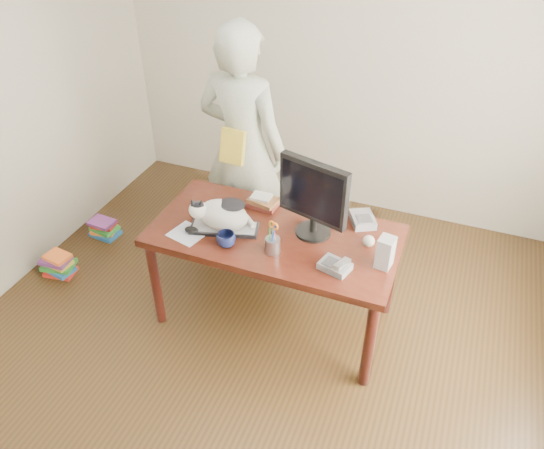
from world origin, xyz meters
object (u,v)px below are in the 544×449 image
(phone, at_px, (336,266))
(calculator, at_px, (363,220))
(desk, at_px, (279,244))
(keyboard, at_px, (224,228))
(monitor, at_px, (313,195))
(mouse, at_px, (192,230))
(speaker, at_px, (385,252))
(baseball, at_px, (369,241))
(book_pile_a, at_px, (59,265))
(book_stack, at_px, (263,202))
(person, at_px, (243,149))
(cat, at_px, (221,214))
(pen_cup, at_px, (273,244))
(coffee_mug, at_px, (226,240))
(book_pile_b, at_px, (104,228))

(phone, distance_m, calculator, 0.51)
(desk, bearing_deg, keyboard, -152.03)
(monitor, distance_m, phone, 0.45)
(mouse, relative_size, speaker, 0.54)
(baseball, bearing_deg, book_pile_a, -173.04)
(book_stack, bearing_deg, person, 136.13)
(baseball, height_order, calculator, baseball)
(speaker, relative_size, book_stack, 0.89)
(mouse, height_order, book_stack, book_stack)
(monitor, bearing_deg, baseball, 18.37)
(monitor, bearing_deg, phone, -33.02)
(cat, relative_size, calculator, 1.79)
(keyboard, relative_size, pen_cup, 1.98)
(coffee_mug, height_order, person, person)
(speaker, height_order, person, person)
(monitor, relative_size, coffee_mug, 4.51)
(baseball, xyz_separation_m, book_pile_b, (-2.31, 0.26, -0.72))
(desk, relative_size, cat, 3.79)
(mouse, distance_m, book_pile_b, 1.51)
(baseball, bearing_deg, keyboard, -169.03)
(keyboard, distance_m, book_pile_b, 1.62)
(person, xyz_separation_m, book_pile_a, (-1.25, -0.83, -0.86))
(book_pile_a, bearing_deg, speaker, 3.13)
(monitor, relative_size, phone, 2.59)
(monitor, bearing_deg, cat, -147.63)
(cat, relative_size, book_stack, 1.87)
(pen_cup, xyz_separation_m, book_pile_b, (-1.78, 0.54, -0.74))
(monitor, xyz_separation_m, book_pile_b, (-1.94, 0.28, -0.98))
(desk, distance_m, monitor, 0.50)
(mouse, bearing_deg, keyboard, 44.79)
(keyboard, xyz_separation_m, cat, (-0.01, -0.01, 0.11))
(pen_cup, bearing_deg, speaker, 10.51)
(cat, relative_size, pen_cup, 1.79)
(book_pile_a, bearing_deg, book_pile_b, 86.87)
(person, bearing_deg, book_pile_a, 37.96)
(coffee_mug, xyz_separation_m, phone, (0.70, 0.03, -0.02))
(baseball, height_order, book_stack, book_stack)
(pen_cup, xyz_separation_m, phone, (0.40, -0.01, -0.04))
(calculator, bearing_deg, phone, -123.08)
(cat, distance_m, book_pile_b, 1.67)
(coffee_mug, distance_m, book_pile_b, 1.75)
(mouse, xyz_separation_m, phone, (0.96, -0.00, 0.00))
(cat, distance_m, monitor, 0.60)
(pen_cup, height_order, speaker, pen_cup)
(phone, bearing_deg, speaker, 43.65)
(speaker, bearing_deg, book_pile_b, 179.26)
(speaker, xyz_separation_m, person, (-1.22, 0.69, 0.09))
(desk, distance_m, speaker, 0.77)
(book_pile_b, bearing_deg, pen_cup, -16.81)
(keyboard, relative_size, cat, 1.11)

